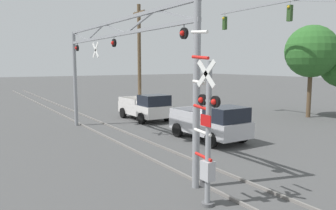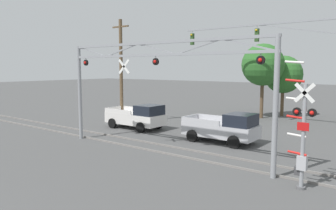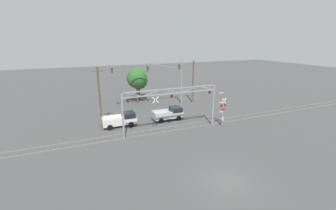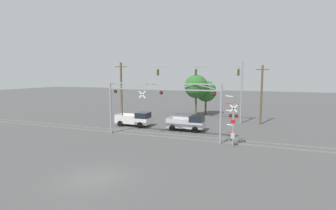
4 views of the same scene
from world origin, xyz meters
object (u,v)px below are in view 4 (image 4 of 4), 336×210
at_px(pickup_truck_lead, 188,123).
at_px(utility_pole_left, 121,92).
at_px(crossing_gantry, 161,99).
at_px(background_tree_beyond_span, 206,91).
at_px(background_tree_far_left_verge, 196,87).
at_px(traffic_signal_span, 218,80).
at_px(utility_pole_right, 261,94).
at_px(crossing_signal_mast, 233,126).
at_px(pickup_truck_following, 135,119).

relative_size(pickup_truck_lead, utility_pole_left, 0.54).
xyz_separation_m(crossing_gantry, utility_pole_left, (-8.57, 5.81, 0.14)).
bearing_deg(background_tree_beyond_span, crossing_gantry, -92.20).
height_order(background_tree_beyond_span, background_tree_far_left_verge, background_tree_far_left_verge).
distance_m(pickup_truck_lead, utility_pole_left, 10.88).
bearing_deg(traffic_signal_span, utility_pole_right, 3.42).
distance_m(crossing_gantry, utility_pole_left, 10.35).
bearing_deg(crossing_signal_mast, background_tree_far_left_verge, 116.18).
bearing_deg(background_tree_far_left_verge, pickup_truck_following, -116.38).
height_order(traffic_signal_span, utility_pole_left, traffic_signal_span).
bearing_deg(utility_pole_right, background_tree_beyond_span, 146.41).
distance_m(pickup_truck_lead, pickup_truck_following, 7.59).
xyz_separation_m(crossing_signal_mast, background_tree_beyond_span, (-7.14, 19.32, 2.07)).
distance_m(crossing_signal_mast, utility_pole_left, 17.80).
bearing_deg(pickup_truck_lead, utility_pole_right, 42.47).
bearing_deg(crossing_signal_mast, pickup_truck_lead, 139.06).
bearing_deg(crossing_signal_mast, traffic_signal_span, 107.08).
height_order(crossing_gantry, pickup_truck_following, crossing_gantry).
bearing_deg(traffic_signal_span, crossing_gantry, -108.03).
bearing_deg(utility_pole_right, pickup_truck_lead, -137.53).
xyz_separation_m(crossing_signal_mast, pickup_truck_following, (-13.78, 5.53, -1.08)).
height_order(crossing_signal_mast, pickup_truck_lead, crossing_signal_mast).
relative_size(traffic_signal_span, utility_pole_right, 1.64).
xyz_separation_m(crossing_signal_mast, utility_pole_right, (2.24, 13.09, 2.29)).
bearing_deg(crossing_gantry, background_tree_far_left_verge, 91.30).
height_order(utility_pole_left, background_tree_far_left_verge, utility_pole_left).
relative_size(crossing_gantry, pickup_truck_following, 2.76).
bearing_deg(pickup_truck_following, utility_pole_right, 25.26).
distance_m(crossing_signal_mast, background_tree_beyond_span, 20.70).
xyz_separation_m(pickup_truck_following, utility_pole_right, (16.02, 7.56, 3.37)).
bearing_deg(background_tree_far_left_verge, pickup_truck_lead, -79.86).
height_order(pickup_truck_lead, utility_pole_right, utility_pole_right).
xyz_separation_m(crossing_signal_mast, pickup_truck_lead, (-6.19, 5.37, -1.08)).
distance_m(traffic_signal_span, utility_pole_right, 6.44).
bearing_deg(traffic_signal_span, background_tree_beyond_span, 116.10).
relative_size(pickup_truck_lead, utility_pole_right, 0.57).
bearing_deg(utility_pole_right, pickup_truck_following, -154.74).
relative_size(crossing_signal_mast, traffic_signal_span, 0.37).
distance_m(background_tree_beyond_span, background_tree_far_left_verge, 2.95).
xyz_separation_m(crossing_gantry, background_tree_far_left_verge, (-0.37, 16.15, 0.64)).
height_order(crossing_gantry, background_tree_beyond_span, crossing_gantry).
bearing_deg(utility_pole_right, background_tree_far_left_verge, 160.79).
bearing_deg(crossing_gantry, pickup_truck_lead, 70.81).
height_order(pickup_truck_lead, pickup_truck_following, same).
bearing_deg(pickup_truck_lead, crossing_signal_mast, -40.94).
relative_size(background_tree_beyond_span, background_tree_far_left_verge, 0.85).
relative_size(utility_pole_left, background_tree_beyond_span, 1.47).
xyz_separation_m(crossing_signal_mast, background_tree_far_left_verge, (-8.23, 16.74, 2.99)).
bearing_deg(traffic_signal_span, background_tree_far_left_verge, 137.09).
bearing_deg(background_tree_beyond_span, traffic_signal_span, -63.90).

